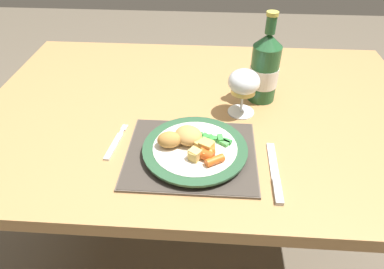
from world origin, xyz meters
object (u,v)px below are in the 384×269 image
(fork, at_px, (115,144))
(dining_table, at_px, (201,133))
(table_knife, at_px, (275,177))
(dinner_plate, at_px, (195,150))
(wine_glass, at_px, (244,84))
(bottle, at_px, (265,69))

(fork, bearing_deg, dining_table, 41.22)
(table_knife, bearing_deg, dinner_plate, 160.88)
(wine_glass, bearing_deg, bottle, 52.30)
(dining_table, relative_size, fork, 9.03)
(table_knife, bearing_deg, dining_table, 122.87)
(dinner_plate, xyz_separation_m, table_knife, (0.18, -0.06, -0.01))
(dining_table, distance_m, table_knife, 0.34)
(dining_table, relative_size, wine_glass, 9.62)
(fork, xyz_separation_m, wine_glass, (0.32, 0.16, 0.09))
(dining_table, bearing_deg, fork, -138.78)
(table_knife, relative_size, bottle, 0.76)
(dinner_plate, bearing_deg, dining_table, 87.90)
(dining_table, xyz_separation_m, wine_glass, (0.11, -0.02, 0.19))
(dining_table, xyz_separation_m, table_knife, (0.18, -0.27, 0.10))
(wine_glass, relative_size, bottle, 0.51)
(dining_table, relative_size, table_knife, 6.46)
(dinner_plate, relative_size, fork, 1.78)
(dining_table, xyz_separation_m, bottle, (0.17, 0.06, 0.19))
(dining_table, height_order, table_knife, table_knife)
(fork, relative_size, bottle, 0.55)
(dining_table, distance_m, wine_glass, 0.22)
(table_knife, relative_size, wine_glass, 1.49)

